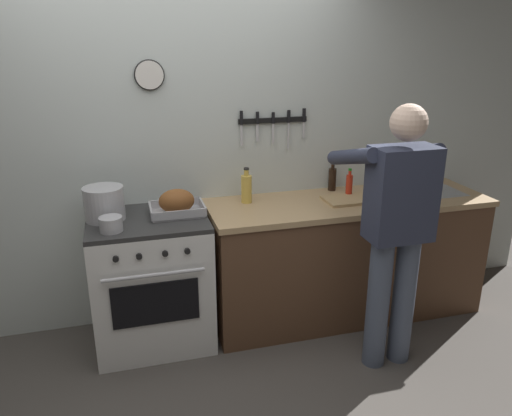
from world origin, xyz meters
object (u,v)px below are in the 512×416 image
saucepan (111,224)px  bottle_cooking_oil (246,188)px  roasting_pan (177,203)px  bottle_hot_sauce (349,185)px  person_cook (397,223)px  cutting_board (350,199)px  stove (152,281)px  bottle_soy_sauce (332,179)px  stock_pot (104,203)px

saucepan → bottle_cooking_oil: (0.92, 0.31, 0.06)m
roasting_pan → bottle_hot_sauce: (1.25, 0.05, 0.01)m
person_cook → cutting_board: 0.60m
stove → bottle_soy_sauce: bearing=10.0°
roasting_pan → bottle_soy_sauce: (1.20, 0.22, 0.02)m
saucepan → person_cook: bearing=-15.6°
stock_pot → cutting_board: bearing=-2.6°
stock_pot → bottle_hot_sauce: (1.71, 0.03, -0.02)m
bottle_cooking_oil → person_cook: bearing=-46.6°
stock_pot → stove: bearing=-11.0°
stock_pot → saucepan: stock_pot is taller
person_cook → saucepan: person_cook is taller
bottle_soy_sauce → saucepan: bearing=-165.5°
person_cook → saucepan: (-1.65, 0.46, -0.01)m
roasting_pan → bottle_cooking_oil: size_ratio=1.41×
person_cook → bottle_cooking_oil: 1.06m
person_cook → roasting_pan: 1.39m
cutting_board → bottle_hot_sauce: (0.04, 0.10, 0.08)m
stove → bottle_cooking_oil: bottle_cooking_oil is taller
person_cook → cutting_board: person_cook is taller
roasting_pan → bottle_soy_sauce: size_ratio=1.60×
person_cook → stock_pot: 1.81m
stove → bottle_hot_sauce: 1.55m
stock_pot → saucepan: size_ratio=1.82×
cutting_board → bottle_cooking_oil: bottle_cooking_oil is taller
stove → stock_pot: bearing=169.0°
stove → bottle_cooking_oil: bearing=11.2°
stove → cutting_board: (1.41, -0.03, 0.46)m
saucepan → bottle_soy_sauce: 1.67m
cutting_board → bottle_soy_sauce: 0.28m
bottle_hot_sauce → bottle_cooking_oil: bottle_cooking_oil is taller
stock_pot → cutting_board: size_ratio=0.70×
bottle_soy_sauce → stove: bearing=-170.0°
roasting_pan → saucepan: size_ratio=2.54×
person_cook → roasting_pan: (-1.23, 0.65, 0.02)m
saucepan → bottle_hot_sauce: 1.69m
roasting_pan → cutting_board: roasting_pan is taller
saucepan → bottle_soy_sauce: size_ratio=0.63×
roasting_pan → stock_pot: (-0.45, 0.03, 0.03)m
roasting_pan → cutting_board: 1.22m
bottle_soy_sauce → cutting_board: bearing=-86.2°
bottle_hot_sauce → bottle_cooking_oil: (-0.75, 0.06, 0.02)m
stove → person_cook: person_cook is taller
bottle_hot_sauce → bottle_cooking_oil: size_ratio=0.83×
bottle_cooking_oil → bottle_soy_sauce: size_ratio=1.14×
stove → bottle_hot_sauce: (1.45, 0.08, 0.54)m
cutting_board → bottle_cooking_oil: size_ratio=1.44×
cutting_board → bottle_soy_sauce: bottle_soy_sauce is taller
roasting_pan → stock_pot: stock_pot is taller
roasting_pan → bottle_cooking_oil: bottle_cooking_oil is taller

